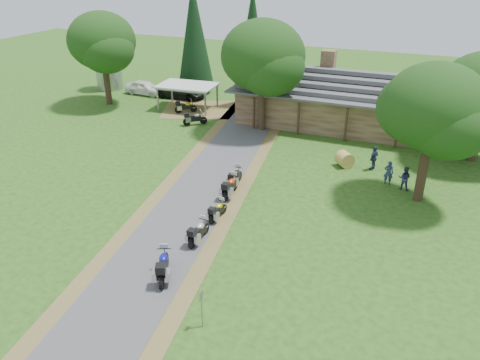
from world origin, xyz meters
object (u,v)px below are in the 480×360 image
at_px(lodge, 357,98).
at_px(motorcycle_row_b, 199,231).
at_px(motorcycle_row_d, 230,186).
at_px(motorcycle_carport_a, 186,106).
at_px(hay_bale, 345,159).
at_px(motorcycle_row_e, 236,176).
at_px(motorcycle_carport_b, 195,118).
at_px(motorcycle_row_c, 218,210).
at_px(carport, 188,97).
at_px(car_white_sedan, 145,86).
at_px(silo, 108,63).
at_px(car_dark_suv, 182,88).
at_px(motorcycle_row_a, 163,264).

distance_m(lodge, motorcycle_row_b, 22.75).
height_order(motorcycle_row_d, motorcycle_carport_a, motorcycle_row_d).
height_order(motorcycle_row_b, hay_bale, motorcycle_row_b).
xyz_separation_m(motorcycle_row_e, motorcycle_carport_a, (-10.50, 12.61, -0.01)).
xyz_separation_m(motorcycle_row_d, motorcycle_carport_b, (-8.30, 11.26, -0.04)).
bearing_deg(motorcycle_row_d, motorcycle_row_c, -173.19).
xyz_separation_m(carport, car_white_sedan, (-6.71, 2.67, -0.25)).
xyz_separation_m(lodge, silo, (-27.82, 1.82, 0.48)).
distance_m(car_white_sedan, car_dark_suv, 4.35).
bearing_deg(silo, motorcycle_row_d, -39.16).
bearing_deg(motorcycle_row_c, silo, 52.40).
height_order(motorcycle_row_a, motorcycle_row_b, motorcycle_row_a).
distance_m(car_dark_suv, motorcycle_row_c, 25.56).
height_order(motorcycle_row_a, motorcycle_row_c, motorcycle_row_a).
xyz_separation_m(motorcycle_row_d, hay_bale, (5.88, 7.30, -0.15)).
distance_m(carport, motorcycle_row_b, 23.87).
bearing_deg(carport, motorcycle_row_b, -64.67).
distance_m(car_white_sedan, hay_bale, 26.09).
xyz_separation_m(car_white_sedan, motorcycle_row_a, (18.24, -26.89, -0.21)).
bearing_deg(car_dark_suv, motorcycle_carport_a, -147.14).
xyz_separation_m(silo, motorcycle_carport_b, (14.57, -7.38, -2.27)).
xyz_separation_m(carport, motorcycle_row_e, (10.93, -13.90, -0.54)).
distance_m(motorcycle_row_a, motorcycle_carport_a, 25.47).
distance_m(carport, motorcycle_row_e, 17.70).
height_order(car_dark_suv, motorcycle_row_d, car_dark_suv).
relative_size(carport, car_dark_suv, 0.97).
height_order(motorcycle_row_d, hay_bale, motorcycle_row_d).
relative_size(silo, car_white_sedan, 1.03).
height_order(carport, motorcycle_carport_b, carport).
bearing_deg(motorcycle_row_d, motorcycle_carport_a, 35.14).
bearing_deg(silo, car_dark_suv, -1.14).
bearing_deg(motorcycle_row_c, motorcycle_row_b, -173.95).
bearing_deg(lodge, motorcycle_row_a, -100.17).
xyz_separation_m(motorcycle_row_a, motorcycle_row_e, (-0.59, 10.32, -0.07)).
bearing_deg(lodge, motorcycle_carport_a, -170.11).
bearing_deg(car_white_sedan, carport, -108.45).
relative_size(silo, motorcycle_carport_b, 3.01).
bearing_deg(hay_bale, lodge, 95.62).
bearing_deg(motorcycle_carport_a, motorcycle_row_d, -88.87).
relative_size(car_dark_suv, motorcycle_row_b, 3.01).
height_order(carport, car_dark_suv, carport).
distance_m(motorcycle_row_d, hay_bale, 9.38).
bearing_deg(motorcycle_row_b, lodge, -9.56).
bearing_deg(car_dark_suv, motorcycle_row_b, -149.44).
distance_m(motorcycle_row_b, motorcycle_row_e, 6.94).
height_order(lodge, motorcycle_row_c, lodge).
bearing_deg(motorcycle_row_a, car_dark_suv, 2.70).
relative_size(silo, motorcycle_row_a, 2.73).
xyz_separation_m(silo, motorcycle_row_d, (22.87, -18.63, -2.23)).
bearing_deg(motorcycle_row_b, car_white_sedan, 39.82).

